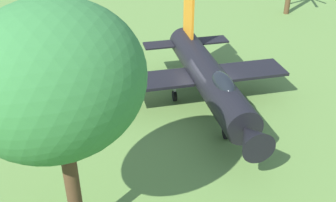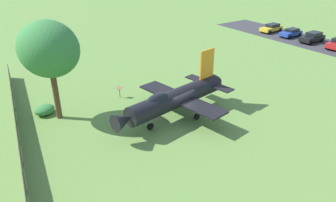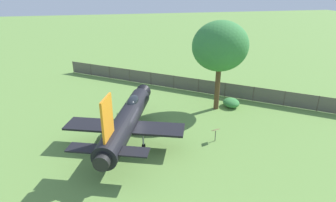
{
  "view_description": "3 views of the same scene",
  "coord_description": "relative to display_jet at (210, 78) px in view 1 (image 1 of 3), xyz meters",
  "views": [
    {
      "loc": [
        -12.02,
        -15.08,
        11.68
      ],
      "look_at": [
        -3.73,
        -1.95,
        2.5
      ],
      "focal_mm": 43.07,
      "sensor_mm": 36.0,
      "label": 1
    },
    {
      "loc": [
        11.06,
        -23.06,
        14.06
      ],
      "look_at": [
        -0.45,
        -0.78,
        1.87
      ],
      "focal_mm": 34.53,
      "sensor_mm": 36.0,
      "label": 2
    },
    {
      "loc": [
        0.74,
        19.74,
        11.87
      ],
      "look_at": [
        -3.73,
        -1.95,
        2.5
      ],
      "focal_mm": 30.05,
      "sensor_mm": 36.0,
      "label": 3
    }
  ],
  "objects": [
    {
      "name": "ground_plane",
      "position": [
        0.12,
        0.34,
        -1.96
      ],
      "size": [
        200.0,
        200.0,
        0.0
      ],
      "primitive_type": "plane",
      "color": "#668E42"
    },
    {
      "name": "info_plaque",
      "position": [
        -6.87,
        1.52,
        -1.11
      ],
      "size": [
        0.69,
        0.57,
        1.14
      ],
      "color": "#333333",
      "rests_on": "ground_plane"
    },
    {
      "name": "display_jet",
      "position": [
        0.0,
        0.0,
        0.0
      ],
      "size": [
        9.28,
        12.01,
        5.49
      ],
      "rotation": [
        0.0,
        0.0,
        4.38
      ],
      "color": "black",
      "rests_on": "ground_plane"
    },
    {
      "name": "shade_tree",
      "position": [
        -9.21,
        -4.53,
        4.37
      ],
      "size": [
        5.39,
        4.58,
        8.75
      ],
      "color": "brown",
      "rests_on": "ground_plane"
    }
  ]
}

